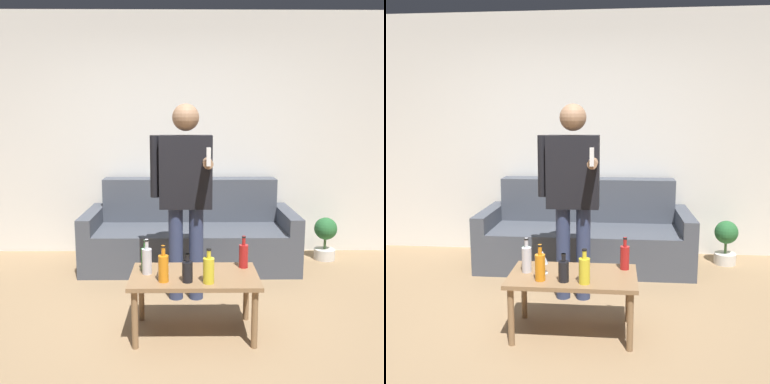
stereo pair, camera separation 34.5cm
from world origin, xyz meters
TOP-DOWN VIEW (x-y plane):
  - ground_plane at (0.00, 0.00)m, footprint 16.00×16.00m
  - wall_back at (0.00, 2.24)m, footprint 8.00×0.06m
  - couch at (0.15, 1.79)m, footprint 2.18×0.90m
  - coffee_table at (0.18, 0.23)m, footprint 0.90×0.52m
  - bottle_orange at (-0.16, 0.25)m, footprint 0.07×0.07m
  - bottle_green at (0.27, 0.07)m, footprint 0.08×0.08m
  - bottle_dark at (0.13, 0.10)m, footprint 0.07×0.07m
  - bottle_yellow at (0.54, 0.38)m, footprint 0.07×0.07m
  - bottle_red at (-0.03, 0.10)m, footprint 0.07×0.07m
  - bottle_clear at (-0.18, 0.33)m, footprint 0.06×0.06m
  - wine_glass_near at (-0.04, 0.23)m, footprint 0.08×0.08m
  - person_standing_front at (0.11, 0.85)m, footprint 0.51×0.43m
  - potted_plant at (1.65, 1.89)m, footprint 0.24×0.24m

SIDE VIEW (x-z plane):
  - ground_plane at x=0.00m, z-range 0.00..0.00m
  - potted_plant at x=1.65m, z-range 0.03..0.50m
  - couch at x=0.15m, z-range -0.13..0.75m
  - coffee_table at x=0.18m, z-range 0.17..0.61m
  - bottle_dark at x=0.13m, z-range 0.42..0.62m
  - bottle_clear at x=-0.18m, z-range 0.42..0.64m
  - bottle_green at x=0.27m, z-range 0.42..0.66m
  - bottle_yellow at x=0.54m, z-range 0.42..0.66m
  - bottle_orange at x=-0.16m, z-range 0.42..0.67m
  - bottle_red at x=-0.03m, z-range 0.42..0.67m
  - wine_glass_near at x=-0.04m, z-range 0.47..0.64m
  - person_standing_front at x=0.11m, z-range 0.14..1.80m
  - wall_back at x=0.00m, z-range 0.00..2.70m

